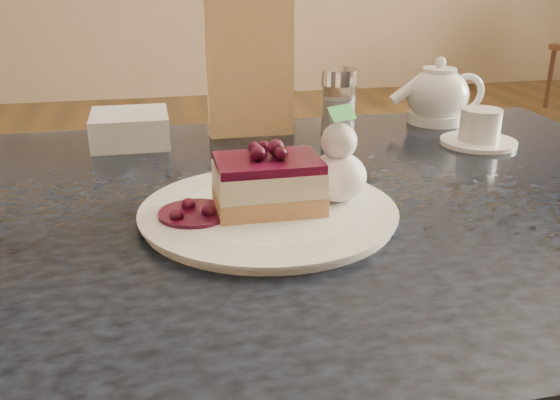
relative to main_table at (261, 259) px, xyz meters
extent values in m
cube|color=black|center=(0.00, 0.00, 0.06)|extent=(1.33, 0.89, 0.04)
cylinder|color=#4B2617|center=(0.60, 0.37, -0.35)|extent=(0.06, 0.06, 0.79)
cylinder|color=white|center=(0.00, -0.06, 0.09)|extent=(0.32, 0.32, 0.01)
cube|color=tan|center=(0.00, -0.06, 0.11)|extent=(0.13, 0.09, 0.02)
cube|color=beige|center=(0.00, -0.06, 0.14)|extent=(0.13, 0.09, 0.03)
cube|color=black|center=(0.00, -0.06, 0.16)|extent=(0.13, 0.09, 0.01)
ellipsoid|color=white|center=(0.09, -0.04, 0.13)|extent=(0.08, 0.08, 0.06)
cylinder|color=black|center=(-0.09, -0.06, 0.10)|extent=(0.09, 0.09, 0.01)
cylinder|color=white|center=(0.43, 0.19, 0.09)|extent=(0.13, 0.13, 0.01)
cylinder|color=white|center=(0.43, 0.19, 0.12)|extent=(0.07, 0.07, 0.06)
ellipsoid|color=white|center=(0.42, 0.35, 0.14)|extent=(0.12, 0.12, 0.10)
cylinder|color=white|center=(0.42, 0.35, 0.20)|extent=(0.07, 0.07, 0.01)
cylinder|color=white|center=(0.34, 0.35, 0.14)|extent=(0.07, 0.02, 0.06)
cube|color=#FFF1A9|center=(0.05, 0.34, 0.21)|extent=(0.16, 0.03, 0.24)
cylinder|color=white|center=(0.20, 0.31, 0.13)|extent=(0.06, 0.06, 0.09)
cylinder|color=silver|center=(0.20, 0.31, 0.20)|extent=(0.07, 0.07, 0.03)
cube|color=white|center=(-0.17, 0.33, 0.11)|extent=(0.13, 0.13, 0.06)
camera|label=1|loc=(-0.14, -0.78, 0.40)|focal=40.00mm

